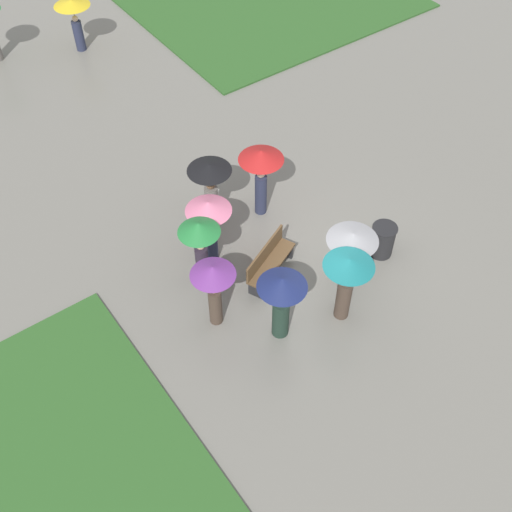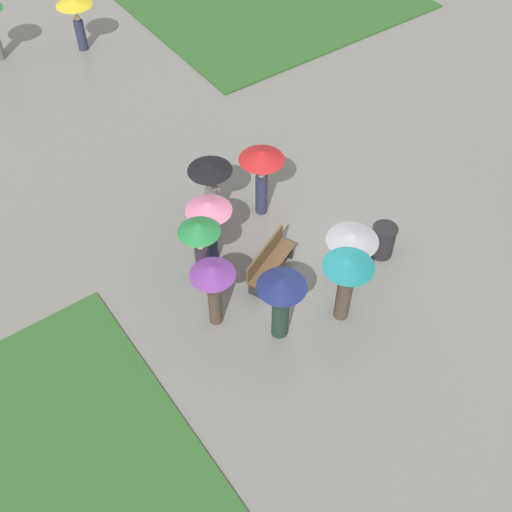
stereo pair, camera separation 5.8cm
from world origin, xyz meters
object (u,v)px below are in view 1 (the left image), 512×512
Objects in this scene: crowd_person_red at (261,165)px; crowd_person_grey at (352,245)px; park_bench at (269,261)px; crowd_person_navy at (282,295)px; crowd_person_green at (200,239)px; lone_walker_mid_plaza at (74,13)px; crowd_person_teal at (347,275)px; crowd_person_purple at (214,282)px; trash_bin at (383,240)px; crowd_person_pink at (209,216)px; crowd_person_black at (210,181)px.

crowd_person_red is 3.14m from crowd_person_grey.
crowd_person_navy is (-0.79, -1.49, 0.86)m from park_bench.
crowd_person_green is 1.10× the size of lone_walker_mid_plaza.
lone_walker_mid_plaza reaches higher than park_bench.
crowd_person_red reaches higher than crowd_person_teal.
crowd_person_grey is 0.93× the size of crowd_person_navy.
crowd_person_purple is at bearing 91.10° from crowd_person_navy.
lone_walker_mid_plaza is (-1.86, 12.73, 0.87)m from trash_bin.
crowd_person_pink is 0.96× the size of crowd_person_black.
trash_bin is at bearing -157.30° from crowd_person_teal.
trash_bin is at bearing -124.00° from lone_walker_mid_plaza.
crowd_person_red is 1.15× the size of crowd_person_grey.
park_bench is 1.74m from crowd_person_pink.
crowd_person_red is 2.68m from crowd_person_green.
crowd_person_green is 1.21m from crowd_person_purple.
crowd_person_green is at bearing 105.37° from crowd_person_red.
lone_walker_mid_plaza is (1.54, 10.42, -0.06)m from crowd_person_pink.
lone_walker_mid_plaza is at bearing -90.98° from crowd_person_teal.
lone_walker_mid_plaza is at bearing 61.97° from park_bench.
crowd_person_green is (-1.36, 0.74, 0.97)m from park_bench.
crowd_person_red is at bearing -105.19° from crowd_person_pink.
park_bench is 0.89× the size of crowd_person_navy.
crowd_person_red reaches higher than crowd_person_pink.
crowd_person_teal is 1.02× the size of crowd_person_navy.
crowd_person_red is 1.09× the size of crowd_person_purple.
park_bench is 0.95× the size of crowd_person_grey.
crowd_person_red is at bearing 131.96° from crowd_person_green.
crowd_person_black is at bearing 178.74° from crowd_person_grey.
park_bench is at bearing 140.52° from crowd_person_red.
crowd_person_pink is at bearing -165.68° from crowd_person_purple.
park_bench is at bearing 122.02° from crowd_person_black.
trash_bin is 0.50× the size of crowd_person_grey.
crowd_person_purple reaches higher than trash_bin.
crowd_person_red is 9.87m from lone_walker_mid_plaza.
crowd_person_green is (-2.45, -1.08, -0.12)m from crowd_person_red.
crowd_person_red reaches higher than crowd_person_grey.
crowd_person_black reaches higher than crowd_person_purple.
crowd_person_navy is at bearing 32.48° from crowd_person_green.
crowd_person_purple is 12.34m from lone_walker_mid_plaza.
park_bench is at bearing 147.52° from crowd_person_purple.
crowd_person_teal is 0.95× the size of crowd_person_red.
crowd_person_green reaches higher than crowd_person_navy.
crowd_person_teal reaches higher than crowd_person_navy.
crowd_person_grey is 0.92× the size of crowd_person_black.
crowd_person_teal is 1.05× the size of crowd_person_pink.
crowd_person_teal reaches higher than crowd_person_pink.
trash_bin is at bearing -160.54° from crowd_person_red.
crowd_person_navy is 1.45m from crowd_person_purple.
crowd_person_black is 9.46m from lone_walker_mid_plaza.
crowd_person_pink reaches higher than trash_bin.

